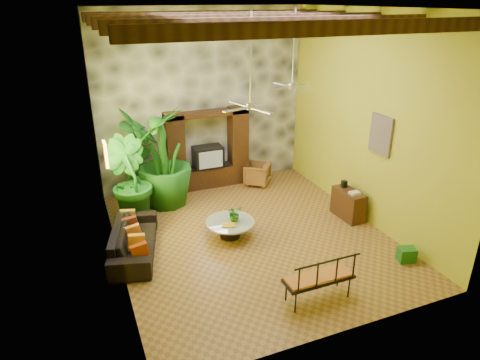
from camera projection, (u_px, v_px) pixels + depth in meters
name	position (u px, v px, depth m)	size (l,w,h in m)	color
ground	(250.00, 235.00, 10.12)	(7.00, 7.00, 0.00)	brown
ceiling	(253.00, 8.00, 8.15)	(6.00, 7.00, 0.02)	silver
back_wall	(202.00, 100.00, 12.12)	(6.00, 0.02, 5.00)	gold
left_wall	(106.00, 151.00, 8.10)	(0.02, 7.00, 5.00)	gold
right_wall	(367.00, 120.00, 10.17)	(0.02, 7.00, 5.00)	gold
stone_accent_wall	(203.00, 101.00, 12.07)	(5.98, 0.10, 4.98)	#37393F
ceiling_beams	(253.00, 20.00, 8.24)	(5.95, 5.36, 0.22)	#321D0F
entertainment_center	(208.00, 155.00, 12.41)	(2.40, 0.55, 2.30)	black
ceiling_fan_front	(251.00, 96.00, 8.37)	(1.28, 1.28, 1.86)	#A3A3A7
ceiling_fan_back	(292.00, 77.00, 10.36)	(1.28, 1.28, 1.86)	#A3A3A7
wall_art_mask	(106.00, 154.00, 9.12)	(0.06, 0.32, 0.55)	gold
wall_art_painting	(381.00, 135.00, 9.73)	(0.06, 0.70, 0.90)	#285D93
sofa	(134.00, 240.00, 9.30)	(2.25, 0.88, 0.66)	black
wicker_armchair	(257.00, 174.00, 12.77)	(0.69, 0.71, 0.65)	brown
tall_plant_a	(139.00, 154.00, 11.63)	(1.33, 0.90, 2.53)	#175A1C
tall_plant_b	(128.00, 181.00, 10.36)	(1.19, 0.96, 2.17)	#195F1F
tall_plant_c	(164.00, 158.00, 11.15)	(1.48, 1.48, 2.64)	#1A5B17
coffee_table	(230.00, 227.00, 9.97)	(1.14, 1.14, 0.40)	black
centerpiece_plant	(235.00, 213.00, 9.85)	(0.35, 0.31, 0.39)	#2C671B
yellow_tray	(229.00, 225.00, 9.71)	(0.30, 0.21, 0.03)	yellow
iron_bench	(321.00, 276.00, 7.70)	(1.33, 0.48, 0.57)	black
side_console	(348.00, 204.00, 10.80)	(0.41, 0.92, 0.73)	#3A1F12
green_bin	(407.00, 255.00, 9.07)	(0.35, 0.26, 0.31)	#217F39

